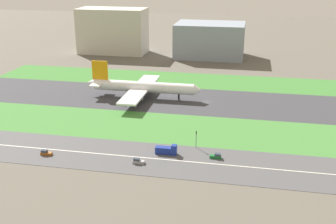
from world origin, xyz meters
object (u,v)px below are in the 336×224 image
at_px(fuel_tank_west, 210,39).
at_px(car_4, 138,161).
at_px(traffic_light, 196,138).
at_px(terminal_building, 113,31).
at_px(truck_0, 167,150).
at_px(airliner, 141,87).
at_px(car_1, 46,153).
at_px(car_2, 216,156).
at_px(hangar_building, 210,40).

bearing_deg(fuel_tank_west, car_4, -90.74).
bearing_deg(traffic_light, car_4, -137.21).
bearing_deg(car_4, terminal_building, -69.20).
bearing_deg(truck_0, airliner, 112.58).
relative_size(terminal_building, fuel_tank_west, 3.32).
bearing_deg(fuel_tank_west, airliner, -98.01).
bearing_deg(car_1, airliner, -102.93).
height_order(car_2, fuel_tank_west, fuel_tank_west).
bearing_deg(truck_0, traffic_light, 37.32).
bearing_deg(car_4, fuel_tank_west, -90.74).
bearing_deg(hangar_building, car_2, -83.35).
xyz_separation_m(airliner, fuel_tank_west, (22.37, 159.00, 0.22)).
relative_size(car_1, car_4, 1.00).
xyz_separation_m(truck_0, hangar_building, (-1.94, 182.00, 11.55)).
xyz_separation_m(truck_0, traffic_light, (10.49, 7.99, 2.62)).
bearing_deg(hangar_building, car_4, -92.09).
relative_size(truck_0, traffic_light, 1.17).
bearing_deg(airliner, car_1, -102.93).
height_order(car_4, truck_0, truck_0).
height_order(truck_0, traffic_light, traffic_light).
bearing_deg(truck_0, car_4, -131.84).
height_order(airliner, hangar_building, hangar_building).
distance_m(truck_0, hangar_building, 182.38).
bearing_deg(hangar_building, fuel_tank_west, 95.04).
bearing_deg(truck_0, car_2, 0.00).
height_order(airliner, truck_0, airliner).
bearing_deg(truck_0, hangar_building, 90.61).
xyz_separation_m(car_2, terminal_building, (-101.15, 182.00, 17.14)).
xyz_separation_m(airliner, car_4, (19.33, -78.00, -5.31)).
xyz_separation_m(airliner, terminal_building, (-53.59, 114.00, 11.83)).
height_order(truck_0, fuel_tank_west, fuel_tank_west).
distance_m(car_1, terminal_building, 196.04).
xyz_separation_m(car_2, fuel_tank_west, (-25.19, 227.00, 5.52)).
bearing_deg(traffic_light, truck_0, -142.68).
xyz_separation_m(car_2, traffic_light, (-8.79, 7.99, 3.37)).
distance_m(airliner, fuel_tank_west, 160.57).
height_order(car_2, car_4, same).
relative_size(car_4, truck_0, 0.52).
xyz_separation_m(airliner, hangar_building, (26.34, 114.00, 6.99)).
relative_size(airliner, car_2, 14.77).
distance_m(traffic_light, hangar_building, 174.68).
bearing_deg(traffic_light, terminal_building, 117.96).
bearing_deg(car_2, fuel_tank_west, 96.33).
distance_m(traffic_light, terminal_building, 197.48).
xyz_separation_m(car_1, hangar_building, (44.25, 192.00, 12.30)).
relative_size(car_1, terminal_building, 0.08).
bearing_deg(terminal_building, car_4, -69.20).
height_order(airliner, car_2, airliner).
relative_size(airliner, terminal_building, 1.19).
xyz_separation_m(airliner, traffic_light, (38.77, -60.01, -1.94)).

